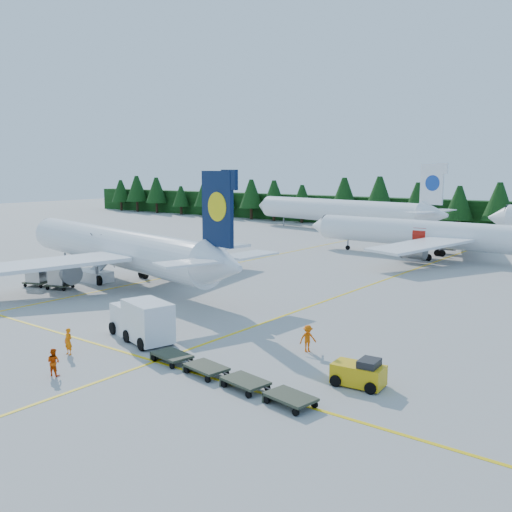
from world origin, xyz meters
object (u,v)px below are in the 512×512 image
Objects in this scene: service_truck at (141,319)px; baggage_tug at (360,373)px; airstairs at (96,273)px; airliner_navy at (110,247)px; airliner_red at (420,234)px.

service_truck reaches higher than baggage_tug.
airstairs is 2.00× the size of baggage_tug.
airliner_navy is 38.38m from baggage_tug.
baggage_tug is (36.43, -11.76, -2.81)m from airliner_navy.
service_truck is (20.39, -11.44, 0.60)m from airstairs.
airliner_red is 12.28× the size of baggage_tug.
airliner_navy is at bearing 156.68° from baggage_tug.
airstairs is at bearing 159.42° from baggage_tug.
airliner_red is at bearing 104.70° from service_truck.
service_truck is at bearing -22.24° from airliner_navy.
service_truck is (20.01, -13.23, -2.10)m from airliner_navy.
airliner_navy reaches higher than baggage_tug.
airliner_navy is 24.08m from service_truck.
baggage_tug is (16.42, 1.47, -0.71)m from service_truck.
airstairs is at bearing -90.63° from airliner_navy.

